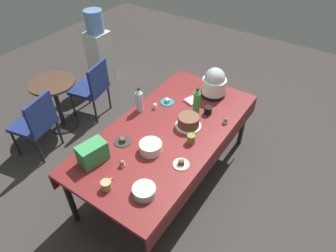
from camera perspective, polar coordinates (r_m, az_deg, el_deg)
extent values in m
plane|color=#383330|center=(3.62, 0.00, -9.65)|extent=(9.00, 9.00, 0.00)
cube|color=maroon|center=(3.09, 0.00, -0.98)|extent=(2.20, 1.10, 0.04)
cylinder|color=black|center=(2.72, -4.20, -22.97)|extent=(0.06, 0.06, 0.71)
cylinder|color=black|center=(3.89, 14.29, 0.62)|extent=(0.06, 0.06, 0.71)
cylinder|color=black|center=(3.13, -18.37, -13.22)|extent=(0.06, 0.06, 0.71)
cylinder|color=black|center=(4.20, 2.51, 5.28)|extent=(0.06, 0.06, 0.71)
cube|color=maroon|center=(2.98, 8.76, -6.47)|extent=(2.20, 0.01, 0.18)
cube|color=maroon|center=(3.42, -7.57, 1.06)|extent=(2.20, 0.01, 0.18)
cylinder|color=silver|center=(3.12, 3.93, 0.10)|extent=(0.28, 0.28, 0.01)
cylinder|color=brown|center=(3.09, 3.98, 0.94)|extent=(0.23, 0.23, 0.11)
cylinder|color=brown|center=(3.05, 4.03, 1.77)|extent=(0.22, 0.22, 0.01)
cylinder|color=black|center=(3.61, 8.70, 6.24)|extent=(0.29, 0.29, 0.04)
cylinder|color=white|center=(3.55, 8.87, 7.69)|extent=(0.28, 0.28, 0.18)
sphere|color=#B2BCC1|center=(3.49, 9.05, 9.15)|extent=(0.24, 0.24, 0.24)
cylinder|color=#B2C6BC|center=(2.51, -4.64, -12.38)|extent=(0.20, 0.20, 0.08)
cylinder|color=silver|center=(2.82, -3.37, -4.10)|extent=(0.22, 0.22, 0.10)
cylinder|color=teal|center=(3.45, -0.13, 4.63)|extent=(0.16, 0.16, 0.01)
cube|color=beige|center=(3.43, -0.13, 4.96)|extent=(0.06, 0.07, 0.04)
cylinder|color=#2D2D33|center=(2.97, -8.75, -2.97)|extent=(0.17, 0.17, 0.01)
cube|color=brown|center=(2.96, -8.80, -2.62)|extent=(0.07, 0.07, 0.04)
cylinder|color=beige|center=(2.73, 2.55, -7.40)|extent=(0.15, 0.15, 0.01)
cube|color=brown|center=(2.71, 2.57, -7.04)|extent=(0.06, 0.07, 0.04)
cylinder|color=beige|center=(2.74, -8.81, -7.42)|extent=(0.05, 0.05, 0.03)
sphere|color=brown|center=(2.72, -8.87, -7.01)|extent=(0.05, 0.05, 0.05)
cylinder|color=beige|center=(3.35, -2.52, 3.64)|extent=(0.05, 0.05, 0.03)
sphere|color=beige|center=(3.34, -2.54, 4.04)|extent=(0.05, 0.05, 0.05)
cylinder|color=beige|center=(3.21, 11.01, 0.79)|extent=(0.05, 0.05, 0.03)
sphere|color=brown|center=(3.19, 11.08, 1.19)|extent=(0.05, 0.05, 0.05)
cylinder|color=silver|center=(3.28, -5.54, 4.68)|extent=(0.08, 0.08, 0.23)
cone|color=silver|center=(3.20, -5.70, 6.72)|extent=(0.07, 0.07, 0.05)
cylinder|color=black|center=(3.18, -5.74, 7.22)|extent=(0.04, 0.04, 0.02)
cylinder|color=green|center=(3.25, 5.55, 4.45)|extent=(0.08, 0.08, 0.25)
cone|color=green|center=(3.16, 5.72, 6.63)|extent=(0.07, 0.07, 0.05)
cylinder|color=black|center=(3.14, 5.76, 7.14)|extent=(0.03, 0.03, 0.02)
cylinder|color=black|center=(3.29, 7.73, 3.00)|extent=(0.09, 0.09, 0.09)
torus|color=black|center=(3.32, 8.19, 3.54)|extent=(0.06, 0.01, 0.06)
cylinder|color=olive|center=(2.91, 4.47, -2.48)|extent=(0.08, 0.08, 0.09)
torus|color=olive|center=(2.94, 5.00, -1.83)|extent=(0.06, 0.01, 0.06)
cylinder|color=tan|center=(2.58, -11.83, -11.12)|extent=(0.09, 0.09, 0.08)
torus|color=tan|center=(2.60, -10.98, -10.28)|extent=(0.05, 0.01, 0.05)
cube|color=#338C4C|center=(2.78, -14.38, -5.06)|extent=(0.29, 0.21, 0.20)
cube|color=pink|center=(3.47, 4.64, 4.89)|extent=(0.18, 0.18, 0.02)
cube|color=navy|center=(4.01, -24.65, 0.31)|extent=(0.52, 0.52, 0.05)
cube|color=navy|center=(3.75, -23.37, 2.20)|extent=(0.42, 0.13, 0.40)
cylinder|color=black|center=(4.36, -24.08, 0.17)|extent=(0.04, 0.04, 0.40)
cylinder|color=black|center=(4.18, -27.35, -2.98)|extent=(0.04, 0.04, 0.40)
cylinder|color=black|center=(4.13, -20.21, -1.11)|extent=(0.04, 0.04, 0.40)
cylinder|color=black|center=(3.94, -23.50, -4.51)|extent=(0.04, 0.04, 0.40)
cube|color=navy|center=(4.42, -15.04, 6.95)|extent=(0.52, 0.52, 0.05)
cube|color=navy|center=(4.20, -13.30, 9.00)|extent=(0.42, 0.13, 0.40)
cylinder|color=black|center=(4.77, -15.21, 6.34)|extent=(0.04, 0.04, 0.40)
cylinder|color=black|center=(4.53, -17.85, 3.75)|extent=(0.04, 0.04, 0.40)
cylinder|color=black|center=(4.57, -11.29, 5.43)|extent=(0.04, 0.04, 0.40)
cylinder|color=black|center=(4.33, -13.84, 2.69)|extent=(0.04, 0.04, 0.40)
cylinder|color=#473323|center=(4.16, -21.55, 7.72)|extent=(0.60, 0.60, 0.03)
cylinder|color=black|center=(4.35, -20.44, 3.88)|extent=(0.06, 0.06, 0.67)
cylinder|color=black|center=(4.55, -19.45, 0.41)|extent=(0.44, 0.44, 0.02)
cube|color=silver|center=(5.13, -12.92, 12.61)|extent=(0.32, 0.32, 0.90)
cylinder|color=#6699D8|center=(4.88, -14.05, 19.02)|extent=(0.28, 0.28, 0.34)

